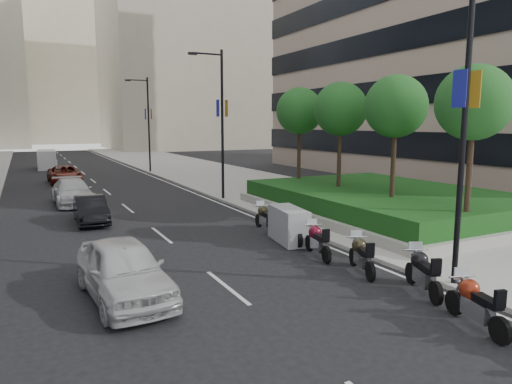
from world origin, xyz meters
TOP-DOWN VIEW (x-y plane):
  - ground at (0.00, 0.00)m, footprint 160.00×160.00m
  - sidewalk_right at (9.00, 30.00)m, footprint 10.00×100.00m
  - lane_edge at (3.70, 30.00)m, footprint 0.12×100.00m
  - lane_centre at (-1.50, 30.00)m, footprint 0.12×100.00m
  - building_cream_right at (22.00, 80.00)m, footprint 28.00×24.00m
  - building_cream_centre at (2.00, 120.00)m, footprint 30.00×24.00m
  - planter at (10.00, 10.00)m, footprint 10.00×14.00m
  - hedge at (10.00, 10.00)m, footprint 9.40×13.40m
  - tree_0 at (8.50, 4.00)m, footprint 2.80×2.80m
  - tree_1 at (8.50, 8.00)m, footprint 2.80×2.80m
  - tree_2 at (8.50, 12.00)m, footprint 2.80×2.80m
  - tree_3 at (8.50, 16.00)m, footprint 2.80×2.80m
  - lamp_post_0 at (4.14, 1.00)m, footprint 2.34×0.45m
  - lamp_post_1 at (4.14, 18.00)m, footprint 2.34×0.45m
  - lamp_post_2 at (4.14, 36.00)m, footprint 2.34×0.45m
  - motorcycle_1 at (2.54, -1.02)m, footprint 0.85×2.13m
  - motorcycle_2 at (3.17, 1.13)m, footprint 1.08×2.11m
  - motorcycle_3 at (2.80, 3.27)m, footprint 0.95×2.05m
  - motorcycle_4 at (2.57, 5.36)m, footprint 0.75×2.13m
  - motorcycle_5 at (2.68, 7.53)m, footprint 1.28×2.41m
  - motorcycle_6 at (2.82, 9.77)m, footprint 0.71×2.14m
  - car_a at (-4.31, 4.48)m, footprint 2.20×4.81m
  - car_b at (-3.82, 14.91)m, footprint 1.42×3.89m
  - car_c at (-4.08, 20.78)m, footprint 2.20×5.11m
  - car_d at (-3.69, 31.36)m, footprint 2.43×5.07m
  - delivery_van at (-4.35, 44.71)m, footprint 1.97×4.71m

SIDE VIEW (x-z plane):
  - ground at x=0.00m, z-range 0.00..0.00m
  - lane_edge at x=3.70m, z-range 0.00..0.01m
  - lane_centre at x=-1.50m, z-range 0.00..0.01m
  - sidewalk_right at x=9.00m, z-range 0.00..0.15m
  - planter at x=10.00m, z-range 0.15..0.55m
  - motorcycle_6 at x=2.82m, z-range 0.04..1.10m
  - motorcycle_3 at x=2.80m, z-range 0.04..1.10m
  - motorcycle_4 at x=2.57m, z-range 0.04..1.11m
  - motorcycle_1 at x=2.54m, z-range 0.04..1.12m
  - motorcycle_2 at x=3.17m, z-range 0.04..1.16m
  - car_b at x=-3.82m, z-range 0.00..1.27m
  - motorcycle_5 at x=2.68m, z-range 0.00..1.39m
  - car_d at x=-3.69m, z-range 0.00..1.40m
  - car_c at x=-4.08m, z-range 0.00..1.47m
  - car_a at x=-4.31m, z-range 0.00..1.60m
  - delivery_van at x=-4.35m, z-range -0.06..1.88m
  - hedge at x=10.00m, z-range 0.55..1.35m
  - lamp_post_0 at x=4.14m, z-range 0.57..9.57m
  - lamp_post_1 at x=4.14m, z-range 0.57..9.57m
  - lamp_post_2 at x=4.14m, z-range 0.57..9.57m
  - tree_0 at x=8.50m, z-range 2.27..8.57m
  - tree_1 at x=8.50m, z-range 2.27..8.57m
  - tree_2 at x=8.50m, z-range 2.27..8.57m
  - tree_3 at x=8.50m, z-range 2.27..8.57m
  - building_cream_right at x=22.00m, z-range 0.00..36.00m
  - building_cream_centre at x=2.00m, z-range 0.00..38.00m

